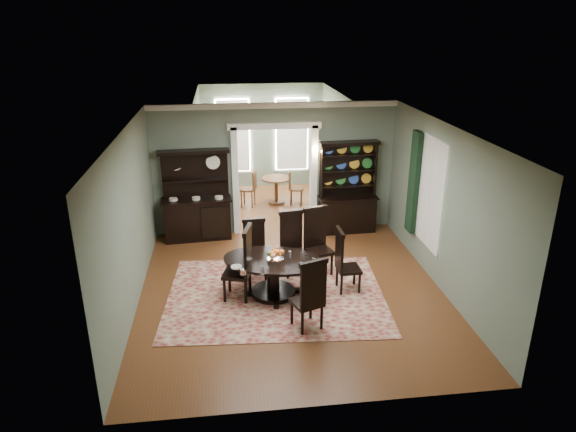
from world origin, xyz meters
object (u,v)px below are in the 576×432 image
Objects in this scene: welsh_dresser at (347,199)px; parlor_table at (276,187)px; sideboard at (197,208)px; dining_table at (273,270)px.

parlor_table is (-1.45, 2.11, -0.30)m from welsh_dresser.
welsh_dresser is 2.58m from parlor_table.
sideboard is at bearing 177.58° from welsh_dresser.
welsh_dresser is (2.02, 2.82, 0.28)m from dining_table.
sideboard is 0.96× the size of welsh_dresser.
sideboard reaches higher than parlor_table.
dining_table is 2.71× the size of parlor_table.
parlor_table is at bearing 41.89° from sideboard.
welsh_dresser is (3.46, 0.01, 0.06)m from sideboard.
welsh_dresser is at bearing -4.51° from sideboard.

